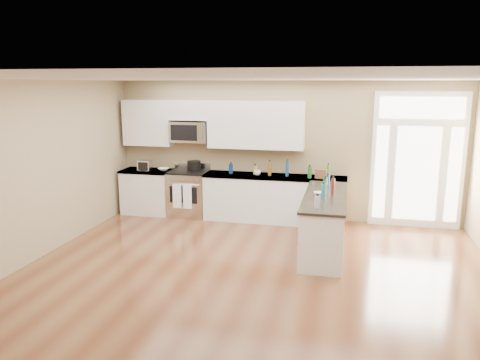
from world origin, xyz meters
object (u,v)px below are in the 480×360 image
(peninsula_cabinet, at_px, (324,225))
(kitchen_range, at_px, (189,193))
(stockpot, at_px, (194,165))
(toaster_oven, at_px, (145,165))

(peninsula_cabinet, xyz_separation_m, kitchen_range, (-2.89, 1.45, 0.04))
(kitchen_range, bearing_deg, stockpot, 52.16)
(peninsula_cabinet, height_order, toaster_oven, toaster_oven)
(peninsula_cabinet, distance_m, kitchen_range, 3.23)
(peninsula_cabinet, relative_size, toaster_oven, 8.81)
(kitchen_range, distance_m, toaster_oven, 1.08)
(stockpot, bearing_deg, kitchen_range, -127.84)
(stockpot, xyz_separation_m, toaster_oven, (-1.01, -0.22, -0.00))
(kitchen_range, relative_size, toaster_oven, 4.10)
(kitchen_range, xyz_separation_m, stockpot, (0.09, 0.12, 0.58))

